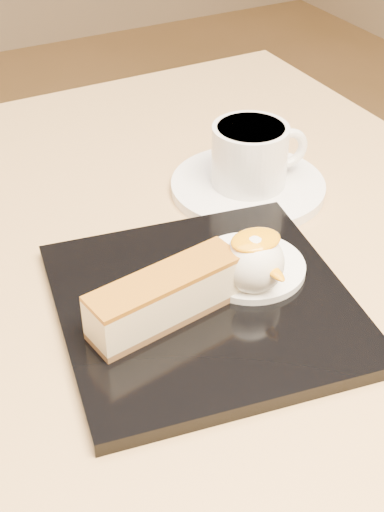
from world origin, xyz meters
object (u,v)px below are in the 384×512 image
saucer (248,186)px  coffee_cup (251,154)px  ice_cream_scoop (253,263)px  dessert_plate (204,305)px  table (123,426)px  cheesecake (166,297)px

saucer → coffee_cup: bearing=-8.4°
ice_cream_scoop → saucer: (0.08, 0.14, -0.03)m
dessert_plate → saucer: dessert_plate is taller
table → saucer: size_ratio=5.33×
dessert_plate → cheesecake: size_ratio=1.76×
cheesecake → saucer: size_ratio=0.83×
table → ice_cream_scoop: bearing=-28.4°
coffee_cup → table: bearing=-145.7°
cheesecake → saucer: 0.21m
ice_cream_scoop → saucer: 0.17m
table → dessert_plate: 0.18m
dessert_plate → ice_cream_scoop: size_ratio=4.61×
saucer → cheesecake: bearing=-138.2°
cheesecake → coffee_cup: bearing=32.4°
table → cheesecake: cheesecake is taller
table → coffee_cup: (0.18, 0.09, 0.20)m
ice_cream_scoop → dessert_plate: bearing=172.9°
saucer → coffee_cup: (0.00, -0.00, 0.04)m
cheesecake → ice_cream_scoop: 0.08m
dessert_plate → cheesecake: cheesecake is taller
ice_cream_scoop → coffee_cup: bearing=58.9°
dessert_plate → cheesecake: (-0.04, -0.00, 0.03)m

